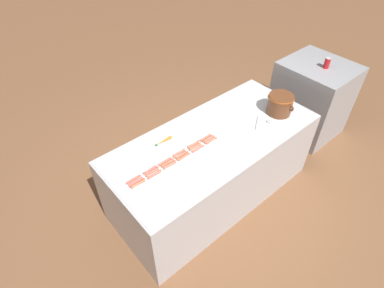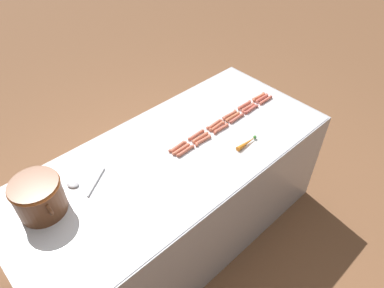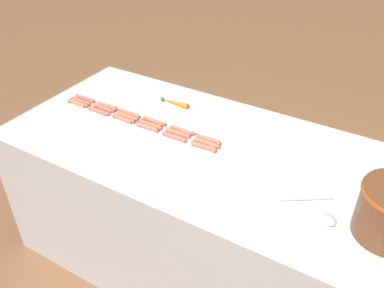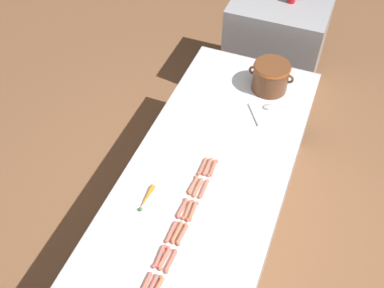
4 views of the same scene
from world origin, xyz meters
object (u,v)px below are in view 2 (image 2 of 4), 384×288
object	(u,v)px
hot_dog_8	(233,117)
hot_dog_13	(244,105)
hot_dog_11	(181,149)
serving_spoon	(81,184)
hot_dog_10	(200,137)
hot_dog_14	(230,115)
hot_dog_7	(248,107)
bean_pot	(38,196)
carrot	(247,143)
hot_dog_12	(259,97)
hot_dog_4	(203,140)
hot_dog_17	(178,147)
hot_dog_5	(185,151)
hot_dog_6	(262,98)
hot_dog_16	(196,135)
hot_dog_0	(266,100)
hot_dog_3	(221,129)
hot_dog_1	(251,109)
hot_dog_9	(217,126)
hot_dog_2	(237,118)
hot_dog_15	(214,124)

from	to	relation	value
hot_dog_8	hot_dog_13	bearing A→B (deg)	-77.98
hot_dog_11	serving_spoon	xyz separation A→B (m)	(0.18, 0.61, -0.00)
hot_dog_10	hot_dog_14	world-z (taller)	same
hot_dog_7	serving_spoon	world-z (taller)	hot_dog_7
bean_pot	carrot	distance (m)	1.27
hot_dog_12	carrot	size ratio (longest dim) A/B	0.79
hot_dog_4	hot_dog_17	xyz separation A→B (m)	(0.07, 0.16, 0.00)
hot_dog_5	hot_dog_6	xyz separation A→B (m)	(0.03, -0.80, 0.00)
hot_dog_11	hot_dog_16	world-z (taller)	same
hot_dog_16	hot_dog_5	bearing A→B (deg)	112.95
hot_dog_0	hot_dog_3	world-z (taller)	same
hot_dog_5	hot_dog_16	world-z (taller)	same
hot_dog_5	hot_dog_17	world-z (taller)	same
hot_dog_1	bean_pot	size ratio (longest dim) A/B	0.44
hot_dog_5	hot_dog_8	size ratio (longest dim) A/B	1.00
hot_dog_4	hot_dog_10	xyz separation A→B (m)	(0.03, -0.01, 0.00)
hot_dog_13	hot_dog_3	bearing A→B (deg)	102.09
hot_dog_0	hot_dog_12	size ratio (longest dim) A/B	1.00
hot_dog_8	hot_dog_11	xyz separation A→B (m)	(-0.00, 0.49, 0.00)
hot_dog_9	bean_pot	size ratio (longest dim) A/B	0.44
hot_dog_4	hot_dog_16	size ratio (longest dim) A/B	1.00
hot_dog_6	hot_dog_14	world-z (taller)	same
serving_spoon	hot_dog_16	bearing A→B (deg)	-100.61
hot_dog_2	hot_dog_9	xyz separation A→B (m)	(0.03, 0.16, 0.00)
hot_dog_13	hot_dog_14	world-z (taller)	same
hot_dog_4	hot_dog_10	distance (m)	0.03
hot_dog_3	hot_dog_17	size ratio (longest dim) A/B	1.00
hot_dog_14	hot_dog_12	bearing A→B (deg)	-90.08
hot_dog_9	hot_dog_13	xyz separation A→B (m)	(0.03, -0.32, 0.00)
hot_dog_10	hot_dog_15	size ratio (longest dim) A/B	1.00
hot_dog_4	carrot	distance (m)	0.28
hot_dog_8	hot_dog_17	distance (m)	0.49
hot_dog_12	hot_dog_17	size ratio (longest dim) A/B	1.00
hot_dog_14	hot_dog_15	size ratio (longest dim) A/B	1.00
hot_dog_2	hot_dog_9	size ratio (longest dim) A/B	1.00
hot_dog_6	carrot	distance (m)	0.53
hot_dog_14	hot_dog_9	bearing A→B (deg)	100.33
hot_dog_4	hot_dog_16	bearing A→B (deg)	-2.88
hot_dog_0	hot_dog_3	distance (m)	0.48
hot_dog_10	hot_dog_7	bearing A→B (deg)	-90.03
hot_dog_4	hot_dog_6	size ratio (longest dim) A/B	1.00
hot_dog_9	hot_dog_12	distance (m)	0.48
hot_dog_7	hot_dog_12	bearing A→B (deg)	-78.82
hot_dog_3	hot_dog_9	world-z (taller)	same
hot_dog_1	hot_dog_14	size ratio (longest dim) A/B	1.00
hot_dog_17	hot_dog_6	bearing A→B (deg)	-92.18
carrot	hot_dog_5	bearing A→B (deg)	57.18
hot_dog_0	hot_dog_5	distance (m)	0.81
hot_dog_10	hot_dog_17	bearing A→B (deg)	78.45
hot_dog_2	serving_spoon	xyz separation A→B (m)	(0.21, 1.11, -0.00)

